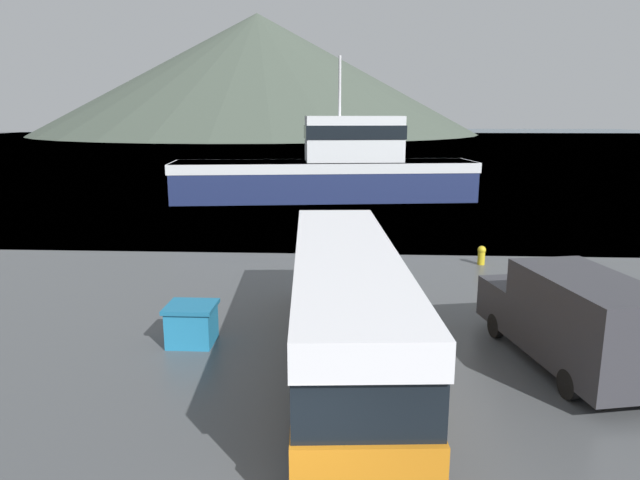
% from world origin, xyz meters
% --- Properties ---
extents(water_surface, '(240.00, 240.00, 0.00)m').
position_xyz_m(water_surface, '(0.00, 139.53, 0.00)').
color(water_surface, '#3D5160').
rests_on(water_surface, ground).
extents(hill_backdrop, '(145.53, 145.53, 39.04)m').
position_xyz_m(hill_backdrop, '(-30.62, 191.80, 19.52)').
color(hill_backdrop, '#3D473D').
rests_on(hill_backdrop, ground).
extents(tour_bus, '(3.34, 11.97, 3.11)m').
position_xyz_m(tour_bus, '(0.82, 7.43, 1.76)').
color(tour_bus, '#B26614').
rests_on(tour_bus, ground).
extents(delivery_van, '(3.26, 6.31, 2.54)m').
position_xyz_m(delivery_van, '(6.55, 7.70, 1.34)').
color(delivery_van, '#2D2D33').
rests_on(delivery_van, ground).
extents(fishing_boat, '(23.06, 7.66, 10.55)m').
position_xyz_m(fishing_boat, '(-0.64, 36.83, 2.32)').
color(fishing_boat, '#19234C').
rests_on(fishing_boat, water_surface).
extents(storage_bin, '(1.37, 1.28, 1.15)m').
position_xyz_m(storage_bin, '(-3.52, 8.72, 0.58)').
color(storage_bin, teal).
rests_on(storage_bin, ground).
extents(mooring_bollard, '(0.35, 0.35, 0.83)m').
position_xyz_m(mooring_bollard, '(6.61, 17.97, 0.45)').
color(mooring_bollard, '#B29919').
rests_on(mooring_bollard, ground).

